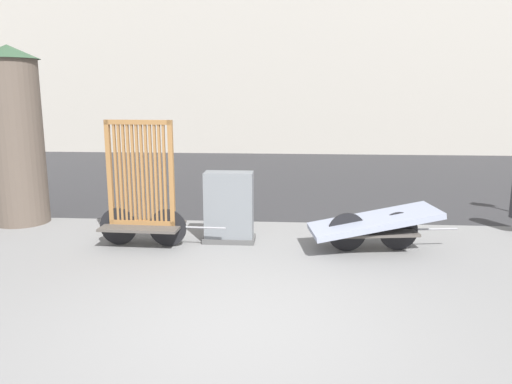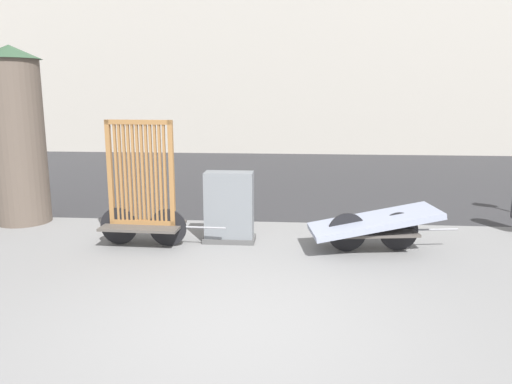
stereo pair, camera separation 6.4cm
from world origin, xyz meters
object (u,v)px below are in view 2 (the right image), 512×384
at_px(bike_cart_with_bedframe, 142,200).
at_px(utility_cabinet, 229,210).
at_px(advertising_column, 17,135).
at_px(bike_cart_with_mattress, 374,224).

xyz_separation_m(bike_cart_with_bedframe, utility_cabinet, (1.31, 0.30, -0.20)).
distance_m(bike_cart_with_bedframe, utility_cabinet, 1.36).
bearing_deg(advertising_column, utility_cabinet, -13.00).
distance_m(bike_cart_with_bedframe, bike_cart_with_mattress, 3.55).
bearing_deg(advertising_column, bike_cart_with_mattress, -11.13).
xyz_separation_m(bike_cart_with_bedframe, bike_cart_with_mattress, (3.54, 0.00, -0.31)).
height_order(bike_cart_with_mattress, utility_cabinet, utility_cabinet).
distance_m(bike_cart_with_mattress, advertising_column, 6.41).
bearing_deg(bike_cart_with_bedframe, utility_cabinet, 15.16).
relative_size(utility_cabinet, advertising_column, 0.36).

